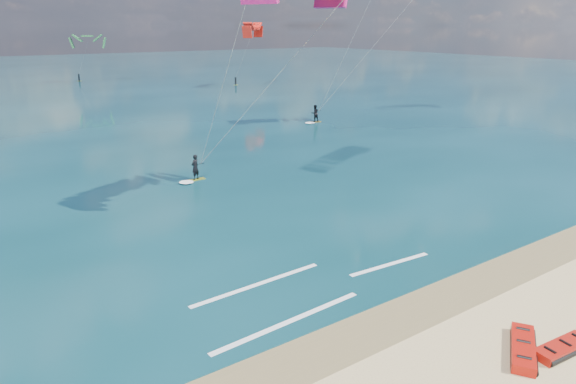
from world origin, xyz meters
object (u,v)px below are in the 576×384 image
at_px(packed_kite_left, 522,352).
at_px(kitesurfer_main, 244,68).
at_px(packed_kite_mid, 562,352).
at_px(kitesurfer_far, 360,35).

relative_size(packed_kite_left, kitesurfer_main, 0.18).
xyz_separation_m(packed_kite_left, kitesurfer_main, (1.38, 20.67, 7.94)).
height_order(packed_kite_mid, kitesurfer_main, kitesurfer_main).
xyz_separation_m(kitesurfer_main, kitesurfer_far, (22.20, 14.00, 1.53)).
bearing_deg(kitesurfer_main, kitesurfer_far, 29.86).
bearing_deg(kitesurfer_far, kitesurfer_main, -141.23).
bearing_deg(packed_kite_left, kitesurfer_far, 22.75).
bearing_deg(packed_kite_left, kitesurfer_main, 53.15).
height_order(kitesurfer_main, kitesurfer_far, kitesurfer_far).
relative_size(packed_kite_left, packed_kite_mid, 1.15).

